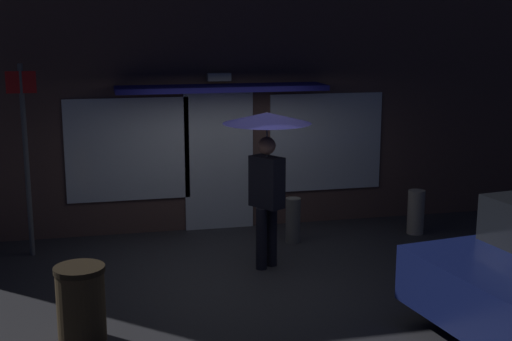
{
  "coord_description": "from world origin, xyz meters",
  "views": [
    {
      "loc": [
        -1.9,
        -8.63,
        3.25
      ],
      "look_at": [
        0.15,
        0.2,
        1.35
      ],
      "focal_mm": 49.17,
      "sensor_mm": 36.0,
      "label": 1
    }
  ],
  "objects_px": {
    "sidewalk_bollard": "(293,220)",
    "trash_bin": "(81,304)",
    "sidewalk_bollard_2": "(416,212)",
    "person_with_umbrella": "(267,149)",
    "street_sign_post": "(26,150)"
  },
  "relations": [
    {
      "from": "sidewalk_bollard",
      "to": "trash_bin",
      "type": "distance_m",
      "value": 4.15
    },
    {
      "from": "sidewalk_bollard",
      "to": "sidewalk_bollard_2",
      "type": "distance_m",
      "value": 2.01
    },
    {
      "from": "person_with_umbrella",
      "to": "sidewalk_bollard_2",
      "type": "xyz_separation_m",
      "value": [
        2.67,
        0.99,
        -1.29
      ]
    },
    {
      "from": "sidewalk_bollard_2",
      "to": "trash_bin",
      "type": "height_order",
      "value": "trash_bin"
    },
    {
      "from": "sidewalk_bollard",
      "to": "sidewalk_bollard_2",
      "type": "bearing_deg",
      "value": -0.05
    },
    {
      "from": "person_with_umbrella",
      "to": "trash_bin",
      "type": "relative_size",
      "value": 2.59
    },
    {
      "from": "trash_bin",
      "to": "sidewalk_bollard",
      "type": "bearing_deg",
      "value": 42.06
    },
    {
      "from": "sidewalk_bollard_2",
      "to": "street_sign_post",
      "type": "bearing_deg",
      "value": 177.55
    },
    {
      "from": "sidewalk_bollard",
      "to": "trash_bin",
      "type": "bearing_deg",
      "value": -137.94
    },
    {
      "from": "street_sign_post",
      "to": "sidewalk_bollard",
      "type": "bearing_deg",
      "value": -3.72
    },
    {
      "from": "sidewalk_bollard_2",
      "to": "trash_bin",
      "type": "xyz_separation_m",
      "value": [
        -5.09,
        -2.78,
        0.06
      ]
    },
    {
      "from": "street_sign_post",
      "to": "sidewalk_bollard",
      "type": "xyz_separation_m",
      "value": [
        3.81,
        -0.25,
        -1.19
      ]
    },
    {
      "from": "sidewalk_bollard",
      "to": "trash_bin",
      "type": "height_order",
      "value": "trash_bin"
    },
    {
      "from": "sidewalk_bollard_2",
      "to": "trash_bin",
      "type": "distance_m",
      "value": 5.8
    },
    {
      "from": "street_sign_post",
      "to": "trash_bin",
      "type": "relative_size",
      "value": 3.32
    }
  ]
}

